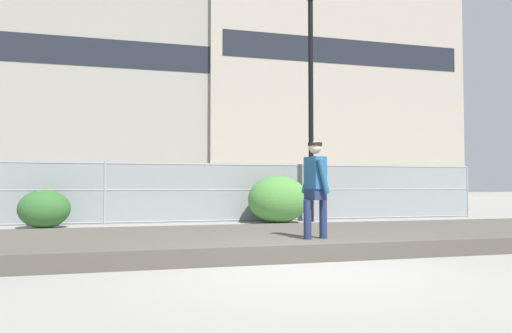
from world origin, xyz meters
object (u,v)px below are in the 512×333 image
at_px(skateboard, 316,252).
at_px(skater, 315,188).
at_px(shrub_left, 44,209).
at_px(shrub_center, 278,199).
at_px(street_lamp, 311,78).
at_px(parked_car_near, 38,195).

height_order(skateboard, skater, skater).
bearing_deg(skater, shrub_left, 129.37).
bearing_deg(skateboard, shrub_center, 78.04).
bearing_deg(street_lamp, parked_car_near, 163.10).
distance_m(skateboard, shrub_center, 6.62).
distance_m(skater, parked_car_near, 11.02).
bearing_deg(street_lamp, skater, -110.84).
bearing_deg(parked_car_near, street_lamp, -16.90).
bearing_deg(shrub_center, skateboard, -101.96).
bearing_deg(parked_car_near, skateboard, -57.45).
relative_size(street_lamp, shrub_left, 5.58).
xyz_separation_m(skateboard, shrub_center, (1.36, 6.44, 0.66)).
height_order(parked_car_near, shrub_left, parked_car_near).
bearing_deg(skateboard, parked_car_near, 122.55).
relative_size(skateboard, shrub_center, 0.44).
relative_size(skater, parked_car_near, 0.40).
distance_m(shrub_left, shrub_center, 6.63).
distance_m(parked_car_near, shrub_center, 7.83).
height_order(street_lamp, parked_car_near, street_lamp).
bearing_deg(parked_car_near, skater, -57.45).
distance_m(street_lamp, shrub_left, 8.82).
xyz_separation_m(skateboard, shrub_left, (-5.26, 6.41, 0.46)).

